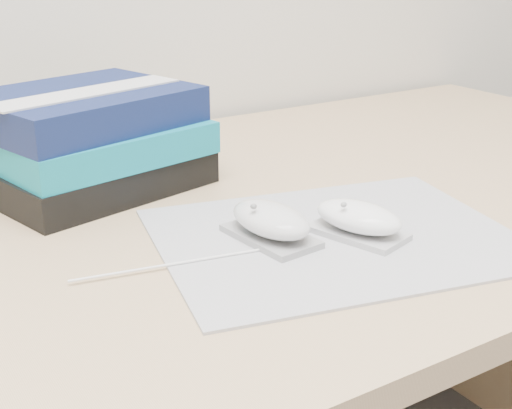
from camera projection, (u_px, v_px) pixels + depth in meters
desk at (222, 337)px, 1.05m from camera, size 1.60×0.80×0.73m
mousepad at (335, 237)px, 0.80m from camera, size 0.45×0.38×0.00m
mouse_rear at (271, 222)px, 0.78m from camera, size 0.07×0.12×0.05m
mouse_front at (358, 220)px, 0.79m from camera, size 0.09×0.12×0.04m
usb_cable at (180, 263)px, 0.73m from camera, size 0.22×0.04×0.00m
book_stack at (89, 140)px, 0.94m from camera, size 0.31×0.27×0.13m
pouch at (93, 154)px, 0.93m from camera, size 0.12×0.09×0.11m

